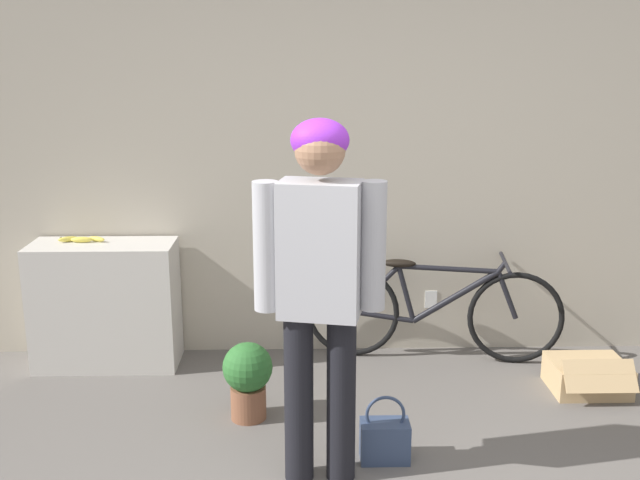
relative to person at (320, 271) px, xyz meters
The scene contains 8 objects.
wall_back 1.65m from the person, 81.69° to the left, with size 8.00×0.07×2.60m.
side_shelf 2.01m from the person, 134.43° to the left, with size 0.90×0.39×0.81m.
person is the anchor object (origin of this frame).
bicycle 1.73m from the person, 61.11° to the left, with size 1.66×0.46×0.69m.
banana 2.04m from the person, 136.32° to the left, with size 0.30×0.08×0.04m.
handbag 0.98m from the person, 23.89° to the left, with size 0.24×0.15×0.34m.
cardboard_box 2.08m from the person, 29.11° to the left, with size 0.44×0.43×0.25m.
potted_plant 1.05m from the person, 122.52° to the left, with size 0.27×0.27×0.44m.
Camera 1 is at (-0.31, -2.21, 1.97)m, focal length 42.00 mm.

